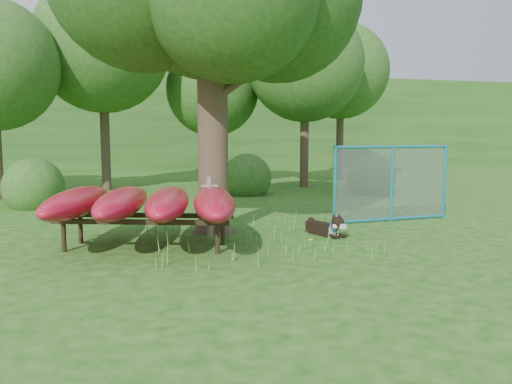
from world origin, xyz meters
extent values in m
plane|color=#1C4A0E|center=(0.00, 0.00, 0.00)|extent=(80.00, 80.00, 0.00)
cylinder|color=#3C2D20|center=(-0.48, 2.35, 2.63)|extent=(0.83, 0.83, 5.25)
cone|color=#3C2D20|center=(-0.48, 2.35, 0.26)|extent=(1.25, 1.25, 0.53)
cylinder|color=#3C2D20|center=(0.13, 2.17, 3.36)|extent=(1.49, 0.29, 1.12)
cylinder|color=#3C2D20|center=(-0.92, 2.70, 3.78)|extent=(0.98, 1.01, 1.07)
cylinder|color=#6C6451|center=(-0.68, 1.69, 0.65)|extent=(0.13, 0.13, 1.29)
cylinder|color=#6C6451|center=(-0.68, 1.69, 1.09)|extent=(0.35, 0.11, 0.07)
cylinder|color=black|center=(-3.54, 1.10, 0.28)|extent=(0.11, 0.11, 0.55)
cylinder|color=black|center=(-0.81, 0.19, 0.28)|extent=(0.11, 0.11, 0.55)
cylinder|color=black|center=(-3.29, 1.84, 0.28)|extent=(0.11, 0.11, 0.55)
cylinder|color=black|center=(-0.57, 0.93, 0.28)|extent=(0.11, 0.11, 0.55)
cube|color=black|center=(-2.18, 0.65, 0.58)|extent=(3.18, 1.14, 0.09)
cube|color=black|center=(-1.93, 1.38, 0.58)|extent=(3.18, 1.14, 0.09)
ellipsoid|color=#BA122E|center=(-3.31, 1.44, 0.89)|extent=(1.58, 3.41, 0.53)
ellipsoid|color=#BA122E|center=(-2.47, 1.16, 0.89)|extent=(1.47, 3.41, 0.53)
ellipsoid|color=#BA122E|center=(-1.63, 0.88, 0.89)|extent=(1.37, 3.41, 0.53)
ellipsoid|color=#BA122E|center=(-0.79, 0.60, 0.89)|extent=(1.26, 3.40, 0.53)
cube|color=black|center=(1.73, 1.36, 0.13)|extent=(0.51, 0.81, 0.26)
cube|color=silver|center=(1.83, 1.05, 0.12)|extent=(0.27, 0.22, 0.24)
sphere|color=black|center=(1.89, 0.87, 0.32)|extent=(0.28, 0.28, 0.28)
cube|color=silver|center=(1.93, 0.74, 0.28)|extent=(0.15, 0.18, 0.10)
sphere|color=silver|center=(1.82, 0.82, 0.28)|extent=(0.13, 0.13, 0.13)
sphere|color=silver|center=(1.98, 0.87, 0.28)|extent=(0.13, 0.13, 0.13)
cone|color=black|center=(1.81, 0.88, 0.48)|extent=(0.11, 0.13, 0.13)
cone|color=black|center=(1.95, 0.93, 0.48)|extent=(0.14, 0.15, 0.13)
cylinder|color=black|center=(1.79, 0.87, 0.05)|extent=(0.17, 0.33, 0.08)
cylinder|color=black|center=(1.98, 0.93, 0.05)|extent=(0.17, 0.33, 0.08)
sphere|color=black|center=(1.65, 1.77, 0.24)|extent=(0.17, 0.17, 0.17)
torus|color=blue|center=(1.87, 0.95, 0.26)|extent=(0.28, 0.16, 0.27)
cylinder|color=teal|center=(2.50, 2.38, 0.96)|extent=(0.09, 0.09, 1.92)
cylinder|color=teal|center=(4.09, 2.48, 0.96)|extent=(0.09, 0.09, 1.92)
cylinder|color=teal|center=(5.69, 2.57, 0.96)|extent=(0.09, 0.09, 1.92)
cylinder|color=teal|center=(4.09, 2.48, 1.88)|extent=(3.20, 0.26, 0.07)
cylinder|color=teal|center=(4.09, 2.48, 0.05)|extent=(3.20, 0.26, 0.07)
plane|color=gray|center=(4.09, 2.48, 0.96)|extent=(3.19, 0.19, 3.20)
cylinder|color=#4D9932|center=(0.98, 0.12, 0.09)|extent=(0.02, 0.02, 0.17)
sphere|color=yellow|center=(0.98, 0.12, 0.17)|extent=(0.03, 0.03, 0.03)
sphere|color=yellow|center=(1.02, 0.13, 0.18)|extent=(0.03, 0.03, 0.03)
sphere|color=yellow|center=(0.96, 0.15, 0.16)|extent=(0.03, 0.03, 0.03)
sphere|color=yellow|center=(1.00, 0.10, 0.17)|extent=(0.03, 0.03, 0.03)
sphere|color=yellow|center=(0.96, 0.11, 0.18)|extent=(0.03, 0.03, 0.03)
cylinder|color=#3C2D20|center=(-3.00, 12.00, 2.62)|extent=(0.36, 0.36, 5.25)
sphere|color=#26541B|center=(-3.00, 12.00, 5.62)|extent=(5.20, 5.20, 5.20)
cylinder|color=#3C2D20|center=(1.50, 13.00, 1.92)|extent=(0.36, 0.36, 3.85)
sphere|color=#26541B|center=(1.50, 13.00, 4.12)|extent=(4.00, 4.00, 4.00)
cylinder|color=#3C2D20|center=(5.00, 11.00, 2.38)|extent=(0.36, 0.36, 4.76)
sphere|color=#26541B|center=(5.00, 11.00, 5.10)|extent=(4.80, 4.80, 4.80)
cylinder|color=#3C2D20|center=(8.00, 14.00, 2.45)|extent=(0.36, 0.36, 4.90)
sphere|color=#26541B|center=(8.00, 14.00, 5.25)|extent=(4.60, 4.60, 4.60)
sphere|color=#26541B|center=(-5.00, 7.50, 0.00)|extent=(1.80, 1.80, 1.80)
sphere|color=#26541B|center=(6.50, 8.00, 0.00)|extent=(1.80, 1.80, 1.80)
sphere|color=#26541B|center=(2.00, 9.00, 0.00)|extent=(1.80, 1.80, 1.80)
cube|color=#26541B|center=(0.00, 28.00, 3.00)|extent=(80.00, 12.00, 6.00)
camera|label=1|loc=(-2.51, -8.64, 2.16)|focal=35.00mm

